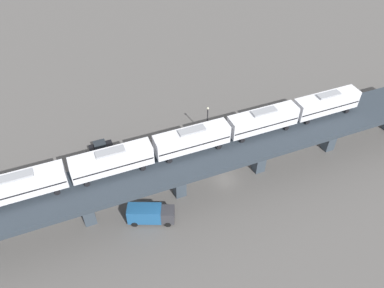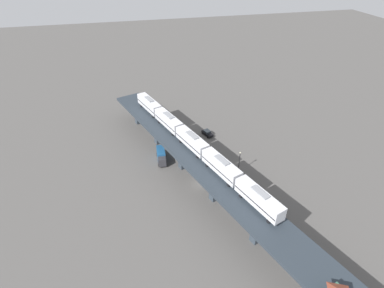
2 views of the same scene
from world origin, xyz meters
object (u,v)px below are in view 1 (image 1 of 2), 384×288
(subway_train, at_px, (192,139))
(street_car_red, at_px, (214,144))
(street_car_black, at_px, (101,146))
(street_car_white, at_px, (179,147))
(delivery_truck, at_px, (150,214))
(street_lamp, at_px, (207,119))

(subway_train, height_order, street_car_red, subway_train)
(street_car_black, height_order, street_car_red, same)
(subway_train, relative_size, street_car_white, 12.88)
(subway_train, xyz_separation_m, street_car_black, (-9.27, -16.82, -9.30))
(street_car_white, relative_size, delivery_truck, 0.63)
(street_car_white, height_order, street_lamp, street_lamp)
(delivery_truck, bearing_deg, street_car_red, 145.33)
(delivery_truck, bearing_deg, street_car_black, -149.33)
(street_car_white, bearing_deg, street_car_red, 95.02)
(street_car_white, height_order, delivery_truck, delivery_truck)
(street_car_red, bearing_deg, delivery_truck, -34.67)
(street_car_white, relative_size, street_car_black, 0.98)
(street_car_black, bearing_deg, street_car_white, 86.13)
(subway_train, xyz_separation_m, delivery_truck, (7.58, -6.83, -8.48))
(street_car_white, height_order, street_car_red, same)
(street_car_red, bearing_deg, subway_train, -27.13)
(street_car_white, distance_m, street_lamp, 7.61)
(street_car_black, height_order, street_lamp, street_lamp)
(street_car_white, xyz_separation_m, delivery_truck, (15.85, -4.85, 0.82))
(subway_train, distance_m, street_lamp, 14.30)
(subway_train, distance_m, street_car_black, 21.34)
(street_car_white, xyz_separation_m, street_lamp, (-4.16, 5.52, 3.17))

